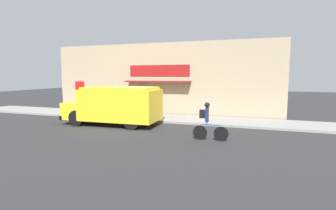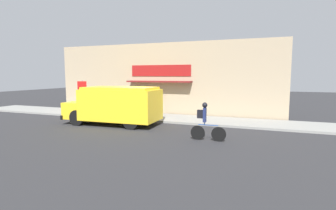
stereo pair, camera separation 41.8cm
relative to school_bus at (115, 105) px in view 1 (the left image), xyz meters
The scene contains 7 objects.
ground_plane 1.99m from the school_bus, 56.57° to the left, with size 70.00×70.00×0.00m, color #2B2B2D.
sidewalk 3.11m from the school_bus, 72.00° to the left, with size 28.00×2.82×0.12m.
storefront 4.69m from the school_bus, 78.35° to the left, with size 16.62×0.88×5.01m.
school_bus is the anchor object (origin of this frame).
cyclist 5.83m from the school_bus, 17.74° to the right, with size 1.53×0.23×1.64m.
stop_sign_post 4.53m from the school_bus, 152.03° to the left, with size 0.45×0.45×2.30m.
trash_bin 3.16m from the school_bus, 65.82° to the left, with size 0.59×0.59×0.88m.
Camera 1 is at (6.69, -14.15, 2.79)m, focal length 28.00 mm.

